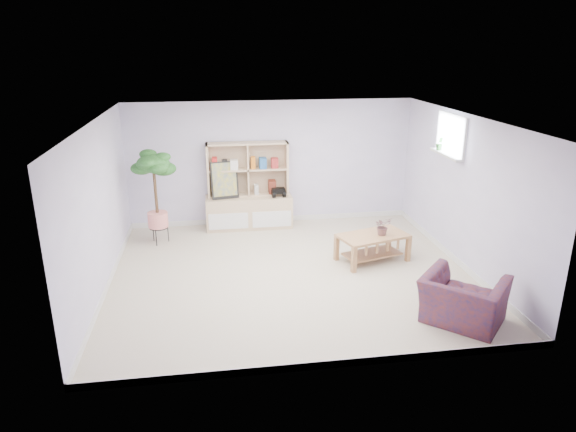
{
  "coord_description": "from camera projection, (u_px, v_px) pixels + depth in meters",
  "views": [
    {
      "loc": [
        -1.14,
        -7.21,
        3.43
      ],
      "look_at": [
        -0.01,
        0.28,
        0.86
      ],
      "focal_mm": 32.0,
      "sensor_mm": 36.0,
      "label": 1
    }
  ],
  "objects": [
    {
      "name": "armchair",
      "position": [
        463.0,
        297.0,
        6.51
      ],
      "size": [
        1.29,
        1.29,
        0.72
      ],
      "primitive_type": "imported",
      "rotation": [
        0.0,
        0.0,
        2.38
      ],
      "color": "navy",
      "rests_on": "floor"
    },
    {
      "name": "window_sill",
      "position": [
        446.0,
        155.0,
        8.41
      ],
      "size": [
        0.14,
        1.0,
        0.04
      ],
      "primitive_type": "cube",
      "color": "silver",
      "rests_on": "walls"
    },
    {
      "name": "toy_truck",
      "position": [
        278.0,
        192.0,
        9.82
      ],
      "size": [
        0.37,
        0.26,
        0.19
      ],
      "primitive_type": null,
      "rotation": [
        0.0,
        0.0,
        0.05
      ],
      "color": "black",
      "rests_on": "storage_unit"
    },
    {
      "name": "ceiling",
      "position": [
        291.0,
        119.0,
        7.24
      ],
      "size": [
        5.5,
        5.0,
        0.01
      ],
      "primitive_type": "cube",
      "color": "silver",
      "rests_on": "walls"
    },
    {
      "name": "floor",
      "position": [
        291.0,
        273.0,
        8.02
      ],
      "size": [
        5.5,
        5.0,
        0.01
      ],
      "primitive_type": "cube",
      "color": "tan",
      "rests_on": "ground"
    },
    {
      "name": "sill_plant",
      "position": [
        440.0,
        143.0,
        8.63
      ],
      "size": [
        0.15,
        0.13,
        0.23
      ],
      "primitive_type": "imported",
      "rotation": [
        0.0,
        0.0,
        -0.28
      ],
      "color": "#184418",
      "rests_on": "window_sill"
    },
    {
      "name": "table_plant",
      "position": [
        383.0,
        226.0,
        8.3
      ],
      "size": [
        0.32,
        0.29,
        0.3
      ],
      "primitive_type": "imported",
      "rotation": [
        0.0,
        0.0,
        0.26
      ],
      "color": "#275A24",
      "rests_on": "coffee_table"
    },
    {
      "name": "baseboard",
      "position": [
        291.0,
        271.0,
        8.0
      ],
      "size": [
        5.5,
        5.0,
        0.1
      ],
      "primitive_type": null,
      "color": "silver",
      "rests_on": "floor"
    },
    {
      "name": "walls",
      "position": [
        291.0,
        200.0,
        7.63
      ],
      "size": [
        5.51,
        5.01,
        2.4
      ],
      "color": "silver",
      "rests_on": "floor"
    },
    {
      "name": "storage_unit",
      "position": [
        248.0,
        186.0,
        9.78
      ],
      "size": [
        1.65,
        0.56,
        1.65
      ],
      "primitive_type": null,
      "color": "tan",
      "rests_on": "floor"
    },
    {
      "name": "coffee_table",
      "position": [
        372.0,
        248.0,
        8.42
      ],
      "size": [
        1.24,
        0.9,
        0.46
      ],
      "primitive_type": null,
      "rotation": [
        0.0,
        0.0,
        0.29
      ],
      "color": "#996B42",
      "rests_on": "floor"
    },
    {
      "name": "poster",
      "position": [
        225.0,
        180.0,
        9.63
      ],
      "size": [
        0.52,
        0.21,
        0.7
      ],
      "primitive_type": null,
      "rotation": [
        0.0,
        0.0,
        0.19
      ],
      "color": "yellow",
      "rests_on": "storage_unit"
    },
    {
      "name": "floor_tree",
      "position": [
        156.0,
        198.0,
        8.98
      ],
      "size": [
        0.76,
        0.76,
        1.68
      ],
      "primitive_type": null,
      "rotation": [
        0.0,
        0.0,
        0.27
      ],
      "color": "#184418",
      "rests_on": "floor"
    },
    {
      "name": "window",
      "position": [
        452.0,
        135.0,
        8.32
      ],
      "size": [
        0.1,
        0.98,
        0.68
      ],
      "primitive_type": null,
      "color": "white",
      "rests_on": "walls"
    }
  ]
}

